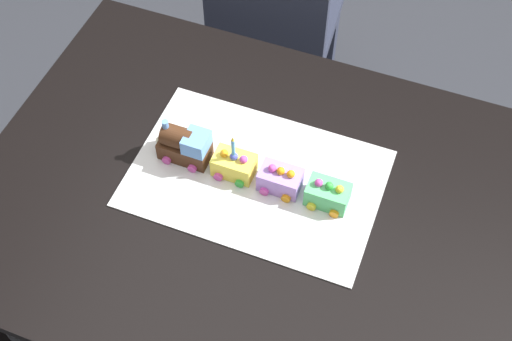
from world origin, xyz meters
TOP-DOWN VIEW (x-y plane):
  - ground_plane at (0.00, 0.00)m, footprint 8.00×8.00m
  - dining_table at (0.00, 0.00)m, footprint 1.40×1.00m
  - chair at (-0.28, 0.83)m, footprint 0.43×0.43m
  - cake_board at (-0.04, 0.05)m, footprint 0.60×0.40m
  - cake_locomotive at (-0.23, 0.05)m, footprint 0.14×0.08m
  - cake_car_hopper_lemon at (-0.10, 0.05)m, footprint 0.10×0.08m
  - cake_car_tanker_lavender at (0.02, 0.05)m, footprint 0.10×0.08m
  - cake_car_flatbed_mint_green at (0.14, 0.05)m, footprint 0.10×0.08m
  - birthday_candle at (-0.10, 0.05)m, footprint 0.01×0.01m

SIDE VIEW (x-z plane):
  - ground_plane at x=0.00m, z-range 0.00..0.00m
  - chair at x=-0.28m, z-range 0.04..0.90m
  - dining_table at x=0.00m, z-range 0.26..1.00m
  - cake_board at x=-0.04m, z-range 0.74..0.74m
  - cake_car_hopper_lemon at x=-0.10m, z-range 0.74..0.81m
  - cake_car_tanker_lavender at x=0.02m, z-range 0.74..0.81m
  - cake_car_flatbed_mint_green at x=0.14m, z-range 0.74..0.81m
  - cake_locomotive at x=-0.23m, z-range 0.73..0.85m
  - birthday_candle at x=-0.10m, z-range 0.81..0.88m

